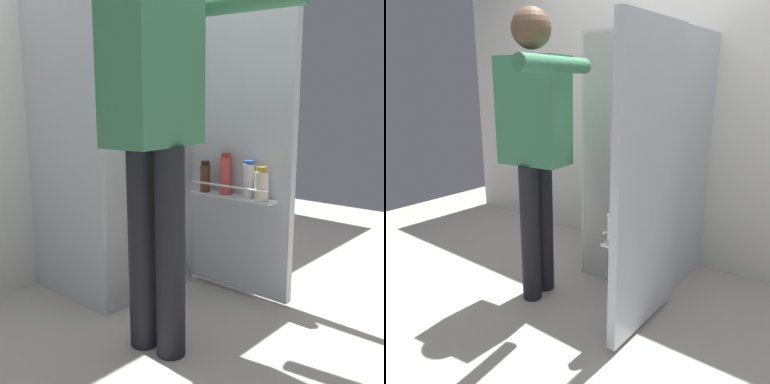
{
  "view_description": "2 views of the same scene",
  "coord_description": "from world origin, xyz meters",
  "views": [
    {
      "loc": [
        -1.62,
        -1.46,
        1.04
      ],
      "look_at": [
        -0.02,
        -0.05,
        0.62
      ],
      "focal_mm": 42.65,
      "sensor_mm": 36.0,
      "label": 1
    },
    {
      "loc": [
        1.27,
        -1.83,
        1.35
      ],
      "look_at": [
        -0.09,
        -0.09,
        0.73
      ],
      "focal_mm": 36.48,
      "sensor_mm": 36.0,
      "label": 2
    }
  ],
  "objects": [
    {
      "name": "refrigerator",
      "position": [
        0.02,
        0.52,
        0.83
      ],
      "size": [
        0.7,
        1.28,
        1.66
      ],
      "color": "silver",
      "rests_on": "ground_plane"
    },
    {
      "name": "ground_plane",
      "position": [
        0.0,
        0.0,
        0.0
      ],
      "size": [
        5.66,
        5.66,
        0.0
      ],
      "primitive_type": "plane",
      "color": "#B7B2A8"
    },
    {
      "name": "person",
      "position": [
        -0.36,
        -0.16,
        1.06
      ],
      "size": [
        0.61,
        0.7,
        1.75
      ],
      "color": "black",
      "rests_on": "ground_plane"
    },
    {
      "name": "kitchen_wall",
      "position": [
        0.0,
        0.94,
        1.22
      ],
      "size": [
        4.4,
        0.1,
        2.44
      ],
      "primitive_type": "cube",
      "color": "silver",
      "rests_on": "ground_plane"
    }
  ]
}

